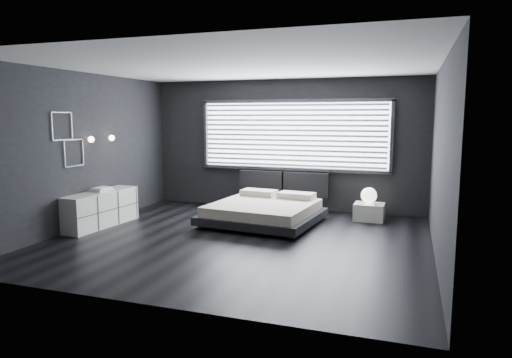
% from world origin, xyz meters
% --- Properties ---
extents(room, '(6.04, 6.00, 2.80)m').
position_xyz_m(room, '(0.00, 0.00, 1.40)').
color(room, black).
rests_on(room, ground).
extents(window, '(4.14, 0.09, 1.52)m').
position_xyz_m(window, '(0.20, 2.70, 1.61)').
color(window, white).
rests_on(window, ground).
extents(headboard, '(1.96, 0.16, 0.52)m').
position_xyz_m(headboard, '(0.02, 2.64, 0.57)').
color(headboard, black).
rests_on(headboard, ground).
extents(sconce_near, '(0.18, 0.11, 0.11)m').
position_xyz_m(sconce_near, '(-2.88, 0.05, 1.60)').
color(sconce_near, silver).
rests_on(sconce_near, ground).
extents(sconce_far, '(0.18, 0.11, 0.11)m').
position_xyz_m(sconce_far, '(-2.88, 0.65, 1.60)').
color(sconce_far, silver).
rests_on(sconce_far, ground).
extents(wall_art_upper, '(0.01, 0.48, 0.48)m').
position_xyz_m(wall_art_upper, '(-2.98, -0.55, 1.85)').
color(wall_art_upper, '#47474C').
rests_on(wall_art_upper, ground).
extents(wall_art_lower, '(0.01, 0.48, 0.48)m').
position_xyz_m(wall_art_lower, '(-2.98, -0.30, 1.38)').
color(wall_art_lower, '#47474C').
rests_on(wall_art_lower, ground).
extents(bed, '(2.18, 2.10, 0.52)m').
position_xyz_m(bed, '(0.02, 1.24, 0.24)').
color(bed, black).
rests_on(bed, ground).
extents(nightstand, '(0.58, 0.49, 0.33)m').
position_xyz_m(nightstand, '(1.89, 2.15, 0.17)').
color(nightstand, white).
rests_on(nightstand, ground).
extents(orb_lamp, '(0.30, 0.30, 0.30)m').
position_xyz_m(orb_lamp, '(1.87, 2.20, 0.48)').
color(orb_lamp, white).
rests_on(orb_lamp, nightstand).
extents(dresser, '(0.57, 1.64, 0.64)m').
position_xyz_m(dresser, '(-2.76, 0.07, 0.32)').
color(dresser, white).
rests_on(dresser, ground).
extents(book_stack, '(0.33, 0.39, 0.07)m').
position_xyz_m(book_stack, '(-2.77, 0.15, 0.68)').
color(book_stack, silver).
rests_on(book_stack, dresser).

